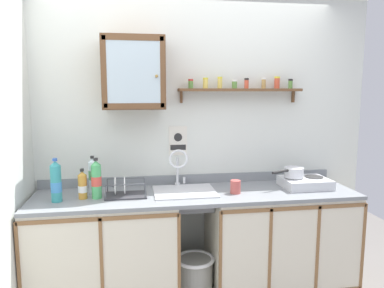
% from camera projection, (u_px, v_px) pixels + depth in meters
% --- Properties ---
extents(back_wall, '(3.26, 0.07, 2.62)m').
position_uv_depth(back_wall, '(190.00, 138.00, 3.27)').
color(back_wall, silver).
rests_on(back_wall, ground).
extents(lower_cabinet_run, '(1.15, 0.64, 0.88)m').
position_uv_depth(lower_cabinet_run, '(105.00, 253.00, 2.95)').
color(lower_cabinet_run, black).
rests_on(lower_cabinet_run, ground).
extents(lower_cabinet_run_right, '(1.21, 0.64, 0.88)m').
position_uv_depth(lower_cabinet_run_right, '(278.00, 241.00, 3.18)').
color(lower_cabinet_run_right, black).
rests_on(lower_cabinet_run_right, ground).
extents(countertop, '(2.62, 0.66, 0.03)m').
position_uv_depth(countertop, '(197.00, 194.00, 3.00)').
color(countertop, gray).
rests_on(countertop, lower_cabinet_run).
extents(backsplash, '(2.62, 0.02, 0.08)m').
position_uv_depth(backsplash, '(191.00, 179.00, 3.29)').
color(backsplash, gray).
rests_on(backsplash, countertop).
extents(sink, '(0.50, 0.46, 0.46)m').
position_uv_depth(sink, '(184.00, 194.00, 3.03)').
color(sink, silver).
rests_on(sink, countertop).
extents(hot_plate_stove, '(0.39, 0.32, 0.09)m').
position_uv_depth(hot_plate_stove, '(305.00, 183.00, 3.15)').
color(hot_plate_stove, silver).
rests_on(hot_plate_stove, countertop).
extents(saucepan, '(0.32, 0.20, 0.09)m').
position_uv_depth(saucepan, '(294.00, 172.00, 3.14)').
color(saucepan, silver).
rests_on(saucepan, hot_plate_stove).
extents(bottle_juice_amber_0, '(0.07, 0.07, 0.24)m').
position_uv_depth(bottle_juice_amber_0, '(83.00, 186.00, 2.81)').
color(bottle_juice_amber_0, gold).
rests_on(bottle_juice_amber_0, countertop).
extents(bottle_water_clear_1, '(0.07, 0.07, 0.31)m').
position_uv_depth(bottle_water_clear_1, '(93.00, 176.00, 2.93)').
color(bottle_water_clear_1, silver).
rests_on(bottle_water_clear_1, countertop).
extents(bottle_detergent_teal_2, '(0.08, 0.08, 0.33)m').
position_uv_depth(bottle_detergent_teal_2, '(56.00, 182.00, 2.73)').
color(bottle_detergent_teal_2, teal).
rests_on(bottle_detergent_teal_2, countertop).
extents(bottle_soda_green_3, '(0.08, 0.08, 0.32)m').
position_uv_depth(bottle_soda_green_3, '(96.00, 180.00, 2.82)').
color(bottle_soda_green_3, '#4CB266').
rests_on(bottle_soda_green_3, countertop).
extents(dish_rack, '(0.32, 0.23, 0.16)m').
position_uv_depth(dish_rack, '(125.00, 192.00, 2.89)').
color(dish_rack, '#333338').
rests_on(dish_rack, countertop).
extents(mug, '(0.09, 0.12, 0.11)m').
position_uv_depth(mug, '(236.00, 187.00, 2.97)').
color(mug, '#B24C47').
rests_on(mug, countertop).
extents(wall_cabinet, '(0.49, 0.32, 0.58)m').
position_uv_depth(wall_cabinet, '(134.00, 73.00, 2.94)').
color(wall_cabinet, brown).
extents(spice_shelf, '(1.09, 0.14, 0.23)m').
position_uv_depth(spice_shelf, '(241.00, 88.00, 3.19)').
color(spice_shelf, brown).
extents(warning_sign, '(0.16, 0.01, 0.26)m').
position_uv_depth(warning_sign, '(178.00, 141.00, 3.23)').
color(warning_sign, silver).
extents(trash_bin, '(0.32, 0.32, 0.40)m').
position_uv_depth(trash_bin, '(195.00, 279.00, 3.00)').
color(trash_bin, gray).
rests_on(trash_bin, ground).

